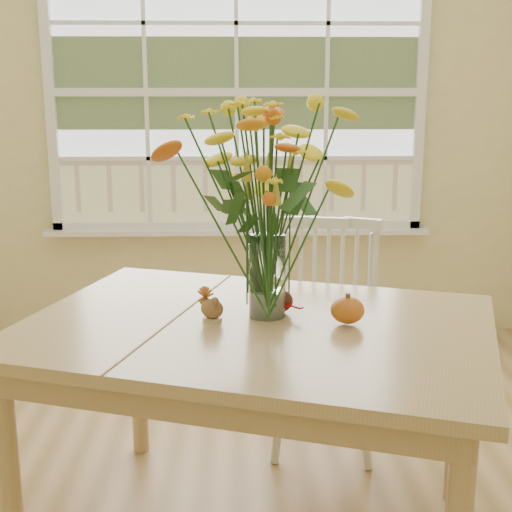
{
  "coord_description": "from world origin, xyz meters",
  "views": [
    {
      "loc": [
        0.01,
        -2.07,
        1.54
      ],
      "look_at": [
        0.06,
        0.09,
        1.03
      ],
      "focal_mm": 48.0,
      "sensor_mm": 36.0,
      "label": 1
    }
  ],
  "objects": [
    {
      "name": "windsor_chair",
      "position": [
        0.39,
        0.81,
        0.55
      ],
      "size": [
        0.52,
        0.51,
        0.98
      ],
      "rotation": [
        0.0,
        0.0,
        -0.17
      ],
      "color": "white",
      "rests_on": "floor"
    },
    {
      "name": "turkey_figurine",
      "position": [
        -0.08,
        0.09,
        0.85
      ],
      "size": [
        0.1,
        0.09,
        0.1
      ],
      "rotation": [
        0.0,
        0.0,
        -0.56
      ],
      "color": "#CCB78C",
      "rests_on": "dining_table"
    },
    {
      "name": "pumpkin",
      "position": [
        0.36,
        0.04,
        0.85
      ],
      "size": [
        0.11,
        0.11,
        0.09
      ],
      "primitive_type": "ellipsoid",
      "color": "#C04916",
      "rests_on": "dining_table"
    },
    {
      "name": "dining_table",
      "position": [
        0.06,
        0.07,
        0.72
      ],
      "size": [
        1.77,
        1.49,
        0.81
      ],
      "rotation": [
        0.0,
        0.0,
        -0.31
      ],
      "color": "tan",
      "rests_on": "floor"
    },
    {
      "name": "dark_gourd",
      "position": [
        0.15,
        0.17,
        0.85
      ],
      "size": [
        0.13,
        0.11,
        0.08
      ],
      "color": "#38160F",
      "rests_on": "dining_table"
    },
    {
      "name": "wall_back",
      "position": [
        0.0,
        2.25,
        1.35
      ],
      "size": [
        4.0,
        0.02,
        2.7
      ],
      "primitive_type": "cube",
      "color": "beige",
      "rests_on": "floor"
    },
    {
      "name": "flower_vase",
      "position": [
        0.1,
        0.14,
        1.22
      ],
      "size": [
        0.58,
        0.58,
        0.69
      ],
      "color": "white",
      "rests_on": "dining_table"
    },
    {
      "name": "window",
      "position": [
        0.0,
        2.21,
        1.53
      ],
      "size": [
        2.42,
        0.12,
        1.74
      ],
      "color": "silver",
      "rests_on": "wall_back"
    }
  ]
}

